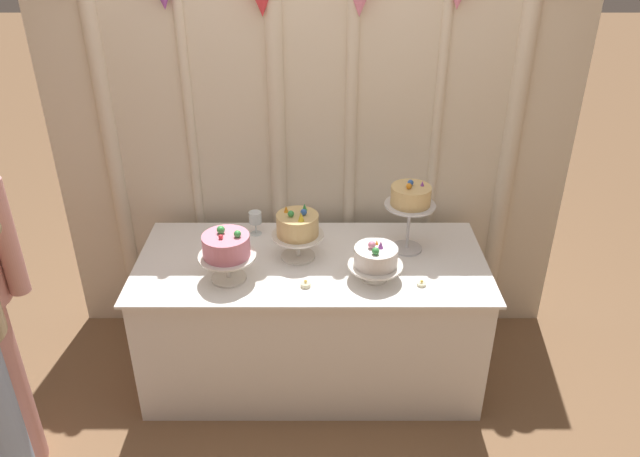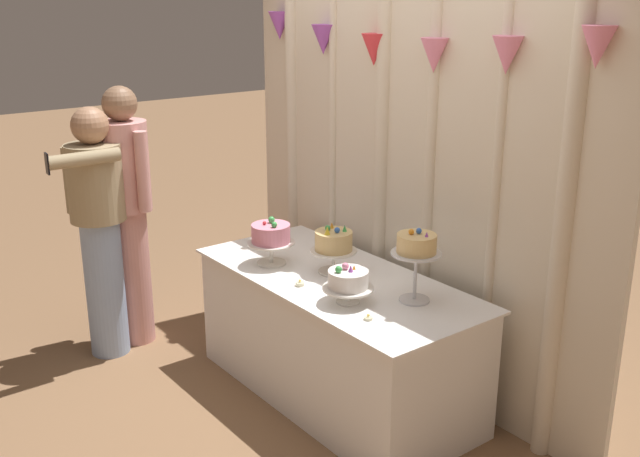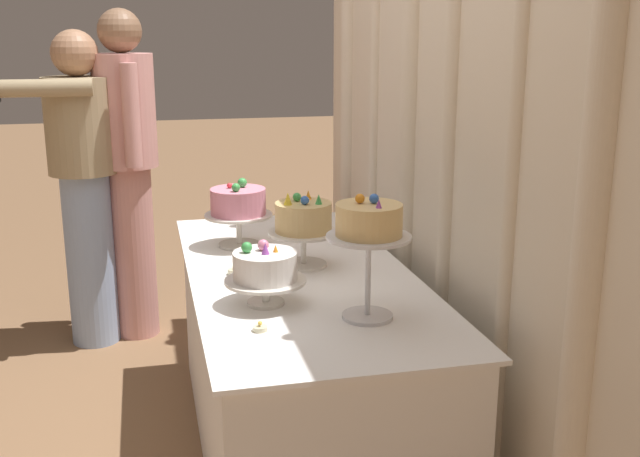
% 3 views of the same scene
% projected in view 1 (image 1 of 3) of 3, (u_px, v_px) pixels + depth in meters
% --- Properties ---
extents(ground_plane, '(24.00, 24.00, 0.00)m').
position_uv_depth(ground_plane, '(313.00, 383.00, 3.50)').
color(ground_plane, '#846042').
extents(draped_curtain, '(2.93, 0.16, 2.41)m').
position_uv_depth(draped_curtain, '(313.00, 135.00, 3.43)').
color(draped_curtain, beige).
rests_on(draped_curtain, ground_plane).
extents(cake_table, '(1.83, 0.83, 0.76)m').
position_uv_depth(cake_table, '(312.00, 318.00, 3.41)').
color(cake_table, white).
rests_on(cake_table, ground_plane).
extents(cake_display_leftmost, '(0.28, 0.28, 0.29)m').
position_uv_depth(cake_display_leftmost, '(227.00, 248.00, 2.99)').
color(cake_display_leftmost, silver).
rests_on(cake_display_leftmost, cake_table).
extents(cake_display_midleft, '(0.27, 0.27, 0.30)m').
position_uv_depth(cake_display_midleft, '(298.00, 227.00, 3.17)').
color(cake_display_midleft, silver).
rests_on(cake_display_midleft, cake_table).
extents(cake_display_midright, '(0.27, 0.27, 0.22)m').
position_uv_depth(cake_display_midright, '(376.00, 258.00, 3.01)').
color(cake_display_midright, silver).
rests_on(cake_display_midright, cake_table).
extents(cake_display_rightmost, '(0.27, 0.27, 0.40)m').
position_uv_depth(cake_display_rightmost, '(411.00, 200.00, 3.18)').
color(cake_display_rightmost, silver).
rests_on(cake_display_rightmost, cake_table).
extents(wine_glass, '(0.07, 0.07, 0.14)m').
position_uv_depth(wine_glass, '(256.00, 218.00, 3.43)').
color(wine_glass, silver).
rests_on(wine_glass, cake_table).
extents(tealight_far_left, '(0.05, 0.05, 0.04)m').
position_uv_depth(tealight_far_left, '(306.00, 284.00, 3.01)').
color(tealight_far_left, beige).
rests_on(tealight_far_left, cake_table).
extents(tealight_near_left, '(0.05, 0.05, 0.03)m').
position_uv_depth(tealight_near_left, '(422.00, 284.00, 3.01)').
color(tealight_near_left, beige).
rests_on(tealight_near_left, cake_table).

